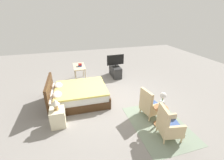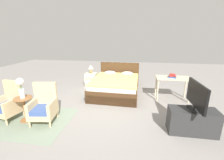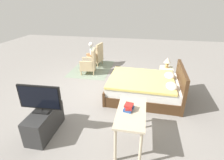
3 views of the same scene
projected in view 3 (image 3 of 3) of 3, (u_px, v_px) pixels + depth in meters
The scene contains 13 objects.
ground_plane at pixel (106, 91), 5.39m from camera, with size 16.00×16.00×0.00m, color gray.
floor_rug at pixel (92, 68), 7.12m from camera, with size 2.10×1.50×0.01m.
bed at pixel (145, 88), 4.93m from camera, with size 1.60×2.04×0.96m.
armchair_by_window_left at pixel (96, 56), 7.37m from camera, with size 0.63×0.63×0.92m.
armchair_by_window_right at pixel (89, 63), 6.54m from camera, with size 0.61×0.61×0.92m.
side_table at pixel (92, 60), 6.97m from camera, with size 0.40×0.40×0.60m.
flower_vase at pixel (91, 47), 6.75m from camera, with size 0.17×0.17×0.48m.
nightstand at pixel (165, 75), 5.82m from camera, with size 0.44×0.41×0.54m.
table_lamp at pixel (167, 61), 5.61m from camera, with size 0.22×0.22×0.33m.
tv_stand at pixel (45, 122), 3.61m from camera, with size 0.96×0.40×0.53m.
tv_flatscreen at pixel (40, 98), 3.37m from camera, with size 0.21×0.86×0.58m.
vanity_desk at pixel (131, 116), 3.19m from camera, with size 1.04×0.52×0.74m.
book_stack at pixel (129, 107), 3.17m from camera, with size 0.25×0.20×0.12m.
Camera 3 is at (4.63, 1.07, 2.58)m, focal length 28.00 mm.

